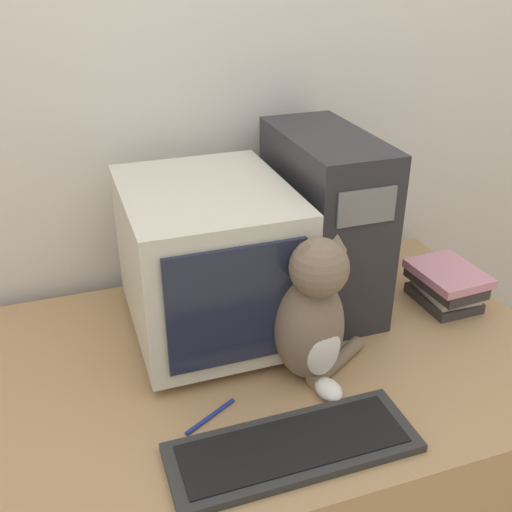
{
  "coord_description": "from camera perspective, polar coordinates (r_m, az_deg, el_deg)",
  "views": [
    {
      "loc": [
        -0.34,
        -0.63,
        1.62
      ],
      "look_at": [
        0.04,
        0.47,
        1.0
      ],
      "focal_mm": 42.0,
      "sensor_mm": 36.0,
      "label": 1
    }
  ],
  "objects": [
    {
      "name": "keyboard",
      "position": [
        1.2,
        3.47,
        -17.74
      ],
      "size": [
        0.48,
        0.17,
        0.02
      ],
      "color": "#2D2D2D",
      "rests_on": "desk"
    },
    {
      "name": "computer_tower",
      "position": [
        1.55,
        6.41,
        3.32
      ],
      "size": [
        0.2,
        0.42,
        0.46
      ],
      "color": "#28282D",
      "rests_on": "desk"
    },
    {
      "name": "desk",
      "position": [
        1.67,
        -0.96,
        -20.13
      ],
      "size": [
        1.47,
        0.87,
        0.75
      ],
      "color": "tan",
      "rests_on": "ground_plane"
    },
    {
      "name": "cat",
      "position": [
        1.29,
        5.44,
        -5.8
      ],
      "size": [
        0.25,
        0.21,
        0.35
      ],
      "rotation": [
        0.0,
        0.0,
        0.15
      ],
      "color": "#7A6651",
      "rests_on": "desk"
    },
    {
      "name": "wall_back",
      "position": [
        1.65,
        -6.82,
        14.68
      ],
      "size": [
        7.0,
        0.05,
        2.5
      ],
      "color": "silver",
      "rests_on": "ground_plane"
    },
    {
      "name": "crt_monitor",
      "position": [
        1.43,
        -4.56,
        -0.36
      ],
      "size": [
        0.37,
        0.47,
        0.38
      ],
      "color": "beige",
      "rests_on": "desk"
    },
    {
      "name": "book_stack",
      "position": [
        1.67,
        17.63,
        -2.63
      ],
      "size": [
        0.16,
        0.21,
        0.11
      ],
      "color": "#383333",
      "rests_on": "desk"
    },
    {
      "name": "pen",
      "position": [
        1.27,
        -4.36,
        -14.99
      ],
      "size": [
        0.12,
        0.07,
        0.01
      ],
      "color": "navy",
      "rests_on": "desk"
    }
  ]
}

